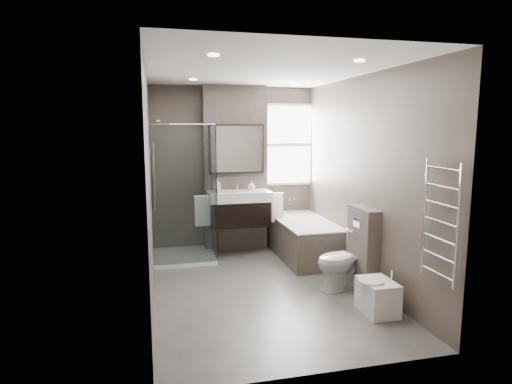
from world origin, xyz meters
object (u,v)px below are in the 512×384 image
object	(u,v)px
toilet	(343,260)
bidet	(377,296)
bathtub	(303,237)
vanity	(239,208)

from	to	relation	value
toilet	bidet	distance (m)	0.78
bathtub	toilet	size ratio (longest dim) A/B	2.25
bidet	bathtub	bearing A→B (deg)	92.48
vanity	bathtub	xyz separation A→B (m)	(0.92, -0.33, -0.43)
bathtub	toilet	bearing A→B (deg)	-88.04
bidet	toilet	bearing A→B (deg)	93.40
toilet	vanity	bearing A→B (deg)	-164.38
bathtub	bidet	xyz separation A→B (m)	(0.09, -2.07, -0.13)
bidet	vanity	bearing A→B (deg)	112.94
toilet	bidet	xyz separation A→B (m)	(0.04, -0.76, -0.17)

